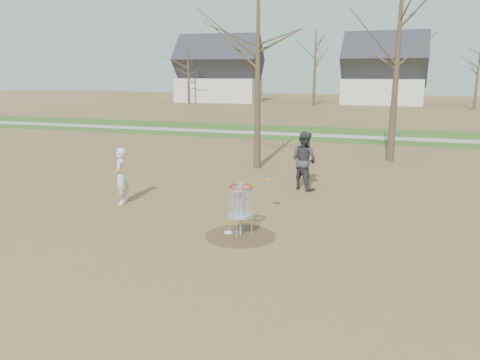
{
  "coord_description": "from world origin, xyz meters",
  "views": [
    {
      "loc": [
        3.48,
        -10.74,
        4.08
      ],
      "look_at": [
        -0.5,
        1.5,
        1.1
      ],
      "focal_mm": 35.0,
      "sensor_mm": 36.0,
      "label": 1
    }
  ],
  "objects_px": {
    "player_throwing": "(304,160)",
    "disc_grounded": "(228,232)",
    "disc_golf_basket": "(240,201)",
    "player_standing": "(121,176)"
  },
  "relations": [
    {
      "from": "player_throwing",
      "to": "disc_golf_basket",
      "type": "bearing_deg",
      "value": 111.88
    },
    {
      "from": "player_standing",
      "to": "disc_golf_basket",
      "type": "height_order",
      "value": "player_standing"
    },
    {
      "from": "player_standing",
      "to": "player_throwing",
      "type": "relative_size",
      "value": 0.86
    },
    {
      "from": "player_standing",
      "to": "disc_golf_basket",
      "type": "bearing_deg",
      "value": 46.66
    },
    {
      "from": "player_throwing",
      "to": "disc_grounded",
      "type": "relative_size",
      "value": 9.39
    },
    {
      "from": "player_throwing",
      "to": "disc_golf_basket",
      "type": "xyz_separation_m",
      "value": [
        -0.61,
        -5.39,
        -0.12
      ]
    },
    {
      "from": "disc_grounded",
      "to": "disc_golf_basket",
      "type": "relative_size",
      "value": 0.16
    },
    {
      "from": "player_throwing",
      "to": "disc_golf_basket",
      "type": "distance_m",
      "value": 5.42
    },
    {
      "from": "player_standing",
      "to": "player_throwing",
      "type": "distance_m",
      "value": 6.3
    },
    {
      "from": "player_standing",
      "to": "disc_grounded",
      "type": "distance_m",
      "value": 4.54
    }
  ]
}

